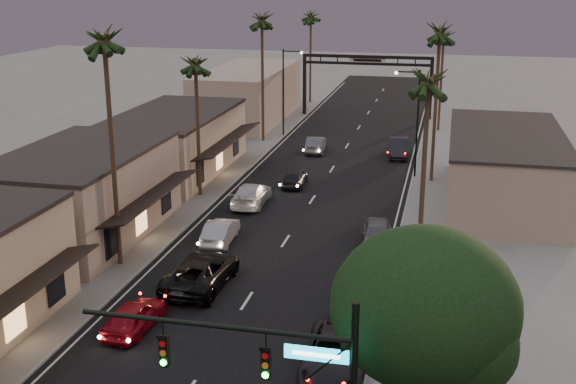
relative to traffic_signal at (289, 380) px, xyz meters
The scene contains 30 objects.
ground 36.80m from the traffic_signal, 98.98° to the left, with size 200.00×200.00×0.00m, color slate.
road 41.70m from the traffic_signal, 97.90° to the left, with size 14.00×120.00×0.02m, color black.
sidewalk_left 50.60m from the traffic_signal, 107.56° to the left, with size 5.00×92.00×0.12m, color slate.
sidewalk_right 48.41m from the traffic_signal, 85.46° to the left, with size 5.00×92.00×0.12m, color slate.
storefront_mid 28.96m from the traffic_signal, 130.35° to the left, with size 8.00×14.00×5.50m, color gray.
storefront_far 42.43m from the traffic_signal, 116.19° to the left, with size 8.00×16.00×5.00m, color #B6A78B.
storefront_dist 63.83m from the traffic_signal, 107.03° to the left, with size 8.00×20.00×6.00m, color gray.
building_right 37.04m from the traffic_signal, 77.00° to the left, with size 8.00×18.00×5.00m, color gray.
traffic_signal is the anchor object (origin of this frame).
corner_tree 5.20m from the traffic_signal, 42.31° to the left, with size 6.20×6.20×8.80m.
arch 66.24m from the traffic_signal, 94.93° to the left, with size 15.20×0.40×7.27m.
streetlight_right 41.02m from the traffic_signal, 88.28° to the left, with size 2.13×0.30×9.00m.
streetlight_left 55.45m from the traffic_signal, 103.14° to the left, with size 2.13×0.30×9.00m.
palm_lb 24.44m from the traffic_signal, 128.44° to the left, with size 3.20×3.20×15.20m.
palm_lc 35.46m from the traffic_signal, 114.06° to the left, with size 3.20×3.20×12.20m.
palm_ld 53.47m from the traffic_signal, 105.65° to the left, with size 3.20×3.20×14.20m.
palm_ra 21.19m from the traffic_signal, 81.72° to the left, with size 3.20×3.20×13.20m.
palm_rb 40.77m from the traffic_signal, 85.84° to the left, with size 3.20×3.20×14.20m.
palm_rc 60.31m from the traffic_signal, 87.22° to the left, with size 3.20×3.20×12.20m.
palm_far 75.58m from the traffic_signal, 100.70° to the left, with size 3.20×3.20×13.20m.
oncoming_red 15.36m from the traffic_signal, 133.13° to the left, with size 1.74×4.33×1.47m, color maroon.
oncoming_pickup 18.88m from the traffic_signal, 117.95° to the left, with size 2.90×6.29×1.75m, color black.
oncoming_silver 25.24m from the traffic_signal, 112.92° to the left, with size 1.57×4.51×1.49m, color #9A9A9F.
oncoming_white 32.67m from the traffic_signal, 107.72° to the left, with size 2.23×5.47×1.59m, color #BEBEBE.
oncoming_dgrey 37.43m from the traffic_signal, 102.12° to the left, with size 1.71×4.25×1.45m, color black.
oncoming_grey_far 48.74m from the traffic_signal, 99.80° to the left, with size 1.60×4.58×1.51m, color #515157.
curbside_near 10.16m from the traffic_signal, 90.26° to the left, with size 2.67×5.78×1.61m, color black.
curbside_black 15.32m from the traffic_signal, 88.01° to the left, with size 2.35×5.79×1.68m, color black.
curbside_grey 24.90m from the traffic_signal, 89.71° to the left, with size 1.85×4.59×1.56m, color #57565C.
curbside_far 48.09m from the traffic_signal, 90.48° to the left, with size 1.79×5.14×1.69m, color black.
Camera 1 is at (9.82, -14.20, 16.63)m, focal length 45.00 mm.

